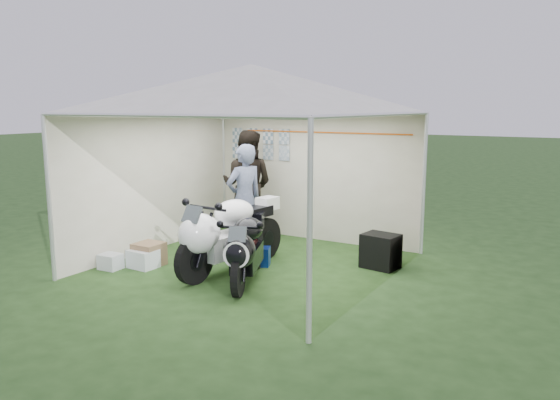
% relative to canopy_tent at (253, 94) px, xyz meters
% --- Properties ---
extents(ground, '(80.00, 80.00, 0.00)m').
position_rel_canopy_tent_xyz_m(ground, '(0.00, -0.03, -2.58)').
color(ground, '#203E16').
rests_on(ground, ground).
extents(canopy_tent, '(5.66, 5.66, 3.00)m').
position_rel_canopy_tent_xyz_m(canopy_tent, '(0.00, 0.00, 0.00)').
color(canopy_tent, silver).
rests_on(canopy_tent, ground).
extents(motorcycle_white, '(0.63, 2.22, 1.09)m').
position_rel_canopy_tent_xyz_m(motorcycle_white, '(-0.15, -0.50, -1.97)').
color(motorcycle_white, black).
rests_on(motorcycle_white, ground).
extents(motorcycle_black, '(0.95, 1.76, 0.92)m').
position_rel_canopy_tent_xyz_m(motorcycle_black, '(0.37, -0.76, -2.06)').
color(motorcycle_black, black).
rests_on(motorcycle_black, ground).
extents(paddock_stand, '(0.44, 0.37, 0.29)m').
position_rel_canopy_tent_xyz_m(paddock_stand, '(0.04, 0.02, -2.43)').
color(paddock_stand, '#1436BF').
rests_on(paddock_stand, ground).
extents(person_dark_jacket, '(1.13, 0.97, 1.98)m').
position_rel_canopy_tent_xyz_m(person_dark_jacket, '(-1.06, 1.40, -1.58)').
color(person_dark_jacket, black).
rests_on(person_dark_jacket, ground).
extents(person_blue_jacket, '(0.65, 0.77, 1.80)m').
position_rel_canopy_tent_xyz_m(person_blue_jacket, '(-0.55, 0.55, -1.67)').
color(person_blue_jacket, slate).
rests_on(person_blue_jacket, ground).
extents(equipment_box, '(0.57, 0.48, 0.52)m').
position_rel_canopy_tent_xyz_m(equipment_box, '(1.70, 0.87, -2.32)').
color(equipment_box, black).
rests_on(equipment_box, ground).
extents(crate_0, '(0.43, 0.34, 0.28)m').
position_rel_canopy_tent_xyz_m(crate_0, '(-1.38, -0.95, -2.44)').
color(crate_0, silver).
rests_on(crate_0, ground).
extents(crate_1, '(0.40, 0.40, 0.35)m').
position_rel_canopy_tent_xyz_m(crate_1, '(-1.38, -0.82, -2.40)').
color(crate_1, brown).
rests_on(crate_1, ground).
extents(crate_2, '(0.33, 0.28, 0.23)m').
position_rel_canopy_tent_xyz_m(crate_2, '(-1.75, -1.25, -2.46)').
color(crate_2, silver).
rests_on(crate_2, ground).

